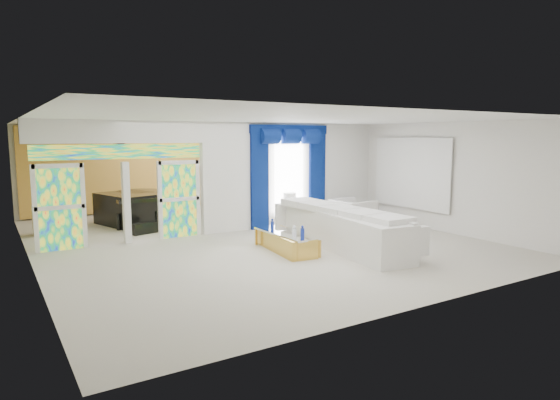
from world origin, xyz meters
TOP-DOWN VIEW (x-y plane):
  - floor at (0.00, 0.00)m, footprint 12.00×12.00m
  - dividing_wall at (2.15, 1.00)m, footprint 5.70×0.18m
  - dividing_header at (-2.85, 1.00)m, footprint 4.30×0.18m
  - stained_panel_left at (-4.28, 1.00)m, footprint 0.95×0.04m
  - stained_panel_right at (-1.42, 1.00)m, footprint 0.95×0.04m
  - stained_transom at (-2.85, 1.00)m, footprint 4.00×0.05m
  - window_pane at (1.90, 0.90)m, footprint 1.00×0.02m
  - blue_drape_left at (0.90, 0.87)m, footprint 0.55×0.10m
  - blue_drape_right at (2.90, 0.87)m, footprint 0.55×0.10m
  - blue_pelmet at (1.90, 0.87)m, footprint 2.60×0.12m
  - wall_mirror at (4.94, -1.00)m, footprint 0.04×2.70m
  - gold_curtains at (0.00, 5.90)m, footprint 9.70×0.12m
  - white_sofa at (1.44, -2.12)m, footprint 1.48×4.52m
  - coffee_table at (0.09, -1.82)m, footprint 0.86×1.96m
  - console_table at (2.11, 0.72)m, footprint 1.27×0.54m
  - table_lamp at (1.81, 0.72)m, footprint 0.36×0.36m
  - armchair at (3.58, -0.01)m, footprint 1.02×1.16m
  - grand_piano at (-2.04, 3.56)m, footprint 1.87×2.17m
  - piano_bench at (-2.04, 1.96)m, footprint 0.95×0.58m
  - tv_console at (-4.42, 3.14)m, footprint 0.55×0.50m
  - chandelier at (-2.30, 3.40)m, footprint 0.60×0.60m
  - decanters at (0.13, -1.93)m, footprint 0.19×1.21m

SIDE VIEW (x-z plane):
  - floor at x=0.00m, z-range 0.00..0.00m
  - piano_bench at x=-2.04m, z-range 0.00..0.30m
  - console_table at x=2.11m, z-range 0.00..0.41m
  - coffee_table at x=0.09m, z-range 0.00..0.42m
  - armchair at x=3.58m, z-range 0.00..0.75m
  - tv_console at x=-4.42m, z-range 0.00..0.78m
  - white_sofa at x=1.44m, z-range 0.00..0.85m
  - grand_piano at x=-2.04m, z-range 0.00..0.93m
  - decanters at x=0.13m, z-range 0.41..0.61m
  - table_lamp at x=1.81m, z-range 0.41..0.99m
  - stained_panel_left at x=-4.28m, z-range 0.00..2.00m
  - stained_panel_right at x=-1.42m, z-range 0.00..2.00m
  - blue_drape_left at x=0.90m, z-range 0.00..2.80m
  - blue_drape_right at x=2.90m, z-range 0.00..2.80m
  - window_pane at x=1.90m, z-range 0.30..2.60m
  - dividing_wall at x=2.15m, z-range 0.00..3.00m
  - gold_curtains at x=0.00m, z-range 0.05..2.95m
  - wall_mirror at x=4.94m, z-range 0.60..2.50m
  - stained_transom at x=-2.85m, z-range 2.08..2.42m
  - chandelier at x=-2.30m, z-range 2.35..2.95m
  - dividing_header at x=-2.85m, z-range 2.45..3.00m
  - blue_pelmet at x=1.90m, z-range 2.69..2.94m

